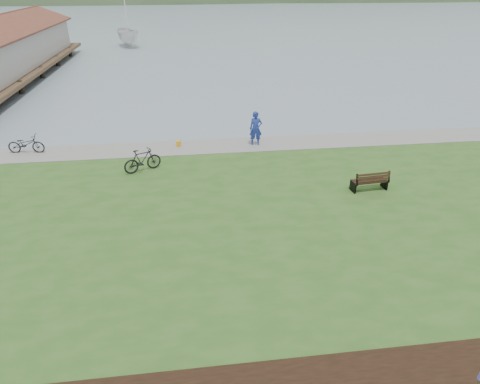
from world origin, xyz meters
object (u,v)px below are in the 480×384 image
Objects in this scene: sailboat at (129,47)px; park_bench at (371,181)px; bicycle_a at (26,144)px; person at (256,126)px.

park_bench is at bearing -90.46° from sailboat.
sailboat is at bearing 4.20° from bicycle_a.
bicycle_a is at bearing -109.80° from sailboat.
sailboat reaches higher than person.
person is at bearing 118.06° from park_bench.
sailboat is at bearing 108.90° from person.
person is (-3.95, 6.05, 0.62)m from park_bench.
bicycle_a is (-11.90, 0.37, -0.60)m from person.
person is 41.54m from sailboat.
bicycle_a is at bearing 152.87° from park_bench.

